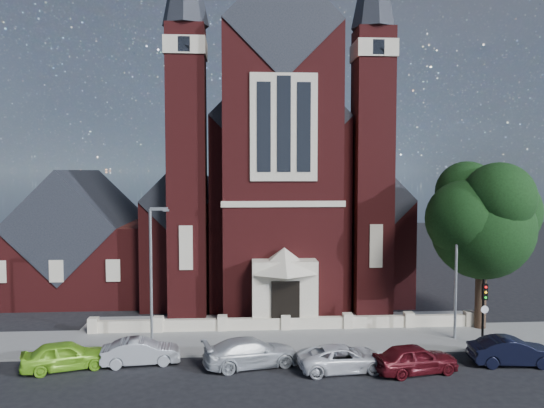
{
  "coord_description": "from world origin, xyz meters",
  "views": [
    {
      "loc": [
        -2.96,
        -26.52,
        10.17
      ],
      "look_at": [
        -0.51,
        12.0,
        7.75
      ],
      "focal_mm": 35.0,
      "sensor_mm": 36.0,
      "label": 1
    }
  ],
  "objects_px": {
    "church": "(270,192)",
    "car_navy": "(512,351)",
    "traffic_signal": "(484,304)",
    "car_lime_van": "(66,355)",
    "car_silver_b": "(251,352)",
    "car_dark_red": "(415,359)",
    "car_white_suv": "(343,358)",
    "street_tree": "(486,222)",
    "street_lamp_left": "(152,268)",
    "parish_hall": "(81,245)",
    "street_lamp_right": "(458,264)",
    "car_silver_a": "(141,352)"
  },
  "relations": [
    {
      "from": "street_lamp_left",
      "to": "traffic_signal",
      "type": "xyz_separation_m",
      "value": [
        18.91,
        -1.57,
        -2.02
      ]
    },
    {
      "from": "street_tree",
      "to": "traffic_signal",
      "type": "distance_m",
      "value": 5.7
    },
    {
      "from": "street_lamp_left",
      "to": "street_lamp_right",
      "type": "distance_m",
      "value": 18.0
    },
    {
      "from": "street_lamp_left",
      "to": "car_silver_b",
      "type": "relative_size",
      "value": 1.61
    },
    {
      "from": "parish_hall",
      "to": "church",
      "type": "bearing_deg",
      "value": 17.16
    },
    {
      "from": "street_tree",
      "to": "car_navy",
      "type": "bearing_deg",
      "value": -102.02
    },
    {
      "from": "parish_hall",
      "to": "car_navy",
      "type": "height_order",
      "value": "parish_hall"
    },
    {
      "from": "car_silver_b",
      "to": "car_white_suv",
      "type": "relative_size",
      "value": 1.08
    },
    {
      "from": "car_silver_a",
      "to": "car_navy",
      "type": "relative_size",
      "value": 0.93
    },
    {
      "from": "car_navy",
      "to": "street_tree",
      "type": "bearing_deg",
      "value": -7.86
    },
    {
      "from": "car_white_suv",
      "to": "parish_hall",
      "type": "bearing_deg",
      "value": 38.99
    },
    {
      "from": "car_silver_b",
      "to": "car_navy",
      "type": "relative_size",
      "value": 1.15
    },
    {
      "from": "church",
      "to": "car_navy",
      "type": "xyz_separation_m",
      "value": [
        11.34,
        -23.12,
        -7.47
      ]
    },
    {
      "from": "street_tree",
      "to": "car_silver_b",
      "type": "relative_size",
      "value": 2.13
    },
    {
      "from": "car_silver_b",
      "to": "car_white_suv",
      "type": "distance_m",
      "value": 4.73
    },
    {
      "from": "church",
      "to": "parish_hall",
      "type": "relative_size",
      "value": 2.86
    },
    {
      "from": "car_white_suv",
      "to": "car_navy",
      "type": "height_order",
      "value": "car_navy"
    },
    {
      "from": "street_tree",
      "to": "car_lime_van",
      "type": "relative_size",
      "value": 2.5
    },
    {
      "from": "car_dark_red",
      "to": "church",
      "type": "bearing_deg",
      "value": 2.93
    },
    {
      "from": "car_dark_red",
      "to": "traffic_signal",
      "type": "bearing_deg",
      "value": -67.6
    },
    {
      "from": "church",
      "to": "car_navy",
      "type": "relative_size",
      "value": 7.99
    },
    {
      "from": "church",
      "to": "car_silver_b",
      "type": "relative_size",
      "value": 6.96
    },
    {
      "from": "street_lamp_right",
      "to": "traffic_signal",
      "type": "height_order",
      "value": "street_lamp_right"
    },
    {
      "from": "street_tree",
      "to": "street_lamp_left",
      "type": "distance_m",
      "value": 20.71
    },
    {
      "from": "street_tree",
      "to": "street_lamp_left",
      "type": "relative_size",
      "value": 1.32
    },
    {
      "from": "car_silver_b",
      "to": "car_white_suv",
      "type": "xyz_separation_m",
      "value": [
        4.64,
        -0.9,
        -0.08
      ]
    },
    {
      "from": "church",
      "to": "traffic_signal",
      "type": "bearing_deg",
      "value": -61.8
    },
    {
      "from": "car_silver_b",
      "to": "car_navy",
      "type": "distance_m",
      "value": 13.69
    },
    {
      "from": "parish_hall",
      "to": "car_dark_red",
      "type": "xyz_separation_m",
      "value": [
        21.89,
        -18.94,
        -3.28
      ]
    },
    {
      "from": "parish_hall",
      "to": "car_silver_b",
      "type": "relative_size",
      "value": 2.43
    },
    {
      "from": "parish_hall",
      "to": "car_lime_van",
      "type": "height_order",
      "value": "parish_hall"
    },
    {
      "from": "car_silver_a",
      "to": "car_navy",
      "type": "height_order",
      "value": "car_navy"
    },
    {
      "from": "car_lime_van",
      "to": "car_silver_a",
      "type": "bearing_deg",
      "value": -99.97
    },
    {
      "from": "car_white_suv",
      "to": "car_silver_b",
      "type": "bearing_deg",
      "value": 73.12
    },
    {
      "from": "parish_hall",
      "to": "street_tree",
      "type": "relative_size",
      "value": 1.14
    },
    {
      "from": "car_lime_van",
      "to": "car_dark_red",
      "type": "height_order",
      "value": "car_dark_red"
    },
    {
      "from": "parish_hall",
      "to": "street_lamp_right",
      "type": "bearing_deg",
      "value": -28.22
    },
    {
      "from": "car_silver_a",
      "to": "parish_hall",
      "type": "bearing_deg",
      "value": 17.48
    },
    {
      "from": "church",
      "to": "street_tree",
      "type": "xyz_separation_m",
      "value": [
        12.6,
        -17.23,
        -1.23
      ]
    },
    {
      "from": "street_lamp_right",
      "to": "car_silver_a",
      "type": "distance_m",
      "value": 18.84
    },
    {
      "from": "traffic_signal",
      "to": "car_dark_red",
      "type": "xyz_separation_m",
      "value": [
        -5.11,
        -3.36,
        -1.85
      ]
    },
    {
      "from": "traffic_signal",
      "to": "car_lime_van",
      "type": "height_order",
      "value": "traffic_signal"
    },
    {
      "from": "car_lime_van",
      "to": "street_tree",
      "type": "bearing_deg",
      "value": -95.61
    },
    {
      "from": "parish_hall",
      "to": "street_lamp_left",
      "type": "relative_size",
      "value": 1.51
    },
    {
      "from": "church",
      "to": "traffic_signal",
      "type": "relative_size",
      "value": 8.72
    },
    {
      "from": "car_silver_b",
      "to": "car_dark_red",
      "type": "xyz_separation_m",
      "value": [
        8.21,
        -1.46,
        0.0
      ]
    },
    {
      "from": "street_tree",
      "to": "car_navy",
      "type": "distance_m",
      "value": 8.67
    },
    {
      "from": "street_lamp_right",
      "to": "car_white_suv",
      "type": "xyz_separation_m",
      "value": [
        -7.77,
        -4.38,
        -3.95
      ]
    },
    {
      "from": "car_white_suv",
      "to": "car_dark_red",
      "type": "bearing_deg",
      "value": -104.77
    },
    {
      "from": "car_dark_red",
      "to": "car_navy",
      "type": "xyz_separation_m",
      "value": [
        5.46,
        0.76,
        -0.01
      ]
    }
  ]
}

